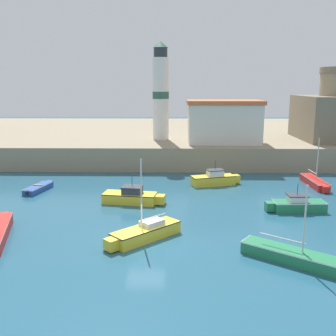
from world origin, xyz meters
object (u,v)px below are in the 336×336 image
(dinghy_blue_1, at_px, (39,188))
(motorboat_yellow_4, at_px, (214,179))
(motorboat_green_6, at_px, (297,205))
(sailboat_green_7, at_px, (296,257))
(sailboat_yellow_2, at_px, (145,232))
(harbor_shed_near_wharf, at_px, (224,121))
(sailboat_red_5, at_px, (315,182))
(lighthouse, at_px, (161,93))
(motorboat_yellow_0, at_px, (132,197))

(dinghy_blue_1, distance_m, motorboat_yellow_4, 17.34)
(motorboat_green_6, height_order, sailboat_green_7, sailboat_green_7)
(sailboat_yellow_2, relative_size, harbor_shed_near_wharf, 0.59)
(sailboat_red_5, bearing_deg, sailboat_yellow_2, -138.48)
(sailboat_green_7, bearing_deg, dinghy_blue_1, 142.70)
(motorboat_yellow_4, height_order, motorboat_green_6, motorboat_yellow_4)
(sailboat_red_5, bearing_deg, sailboat_green_7, -112.06)
(sailboat_yellow_2, bearing_deg, lighthouse, 89.85)
(motorboat_yellow_4, bearing_deg, sailboat_green_7, -80.69)
(lighthouse, xyz_separation_m, harbor_shed_near_wharf, (8.00, -2.68, -3.43))
(motorboat_green_6, bearing_deg, sailboat_red_5, 62.37)
(motorboat_green_6, distance_m, sailboat_green_7, 9.98)
(motorboat_yellow_4, relative_size, sailboat_green_7, 0.86)
(dinghy_blue_1, height_order, lighthouse, lighthouse)
(motorboat_yellow_0, distance_m, dinghy_blue_1, 10.13)
(dinghy_blue_1, xyz_separation_m, motorboat_green_6, (22.99, -5.75, 0.22))
(sailboat_yellow_2, relative_size, lighthouse, 0.43)
(harbor_shed_near_wharf, bearing_deg, sailboat_red_5, -53.31)
(sailboat_green_7, distance_m, lighthouse, 33.40)
(motorboat_yellow_4, bearing_deg, motorboat_yellow_0, -140.68)
(motorboat_yellow_4, bearing_deg, lighthouse, 114.20)
(sailboat_yellow_2, height_order, sailboat_green_7, sailboat_yellow_2)
(dinghy_blue_1, bearing_deg, sailboat_red_5, 4.93)
(sailboat_yellow_2, distance_m, harbor_shed_near_wharf, 26.71)
(sailboat_red_5, xyz_separation_m, lighthouse, (-16.00, 13.41, 8.51))
(sailboat_red_5, xyz_separation_m, harbor_shed_near_wharf, (-8.00, 10.74, 5.08))
(lighthouse, bearing_deg, dinghy_blue_1, -125.46)
(sailboat_green_7, xyz_separation_m, lighthouse, (-8.85, 31.06, 8.51))
(motorboat_green_6, xyz_separation_m, sailboat_green_7, (-2.91, -9.55, -0.11))
(dinghy_blue_1, bearing_deg, motorboat_green_6, -14.04)
(harbor_shed_near_wharf, bearing_deg, motorboat_yellow_4, -101.20)
(motorboat_yellow_4, distance_m, lighthouse, 16.66)
(sailboat_red_5, relative_size, motorboat_green_6, 1.20)
(motorboat_yellow_0, bearing_deg, motorboat_green_6, -8.37)
(dinghy_blue_1, distance_m, sailboat_green_7, 25.24)
(dinghy_blue_1, bearing_deg, motorboat_yellow_0, -21.72)
(motorboat_yellow_4, height_order, harbor_shed_near_wharf, harbor_shed_near_wharf)
(lighthouse, bearing_deg, motorboat_yellow_4, -65.80)
(sailboat_green_7, height_order, lighthouse, lighthouse)
(sailboat_green_7, relative_size, harbor_shed_near_wharf, 0.65)
(sailboat_yellow_2, distance_m, lighthouse, 28.90)
(dinghy_blue_1, bearing_deg, lighthouse, 54.54)
(motorboat_yellow_0, bearing_deg, harbor_shed_near_wharf, 59.76)
(dinghy_blue_1, xyz_separation_m, sailboat_green_7, (20.08, -15.29, 0.11))
(motorboat_yellow_4, relative_size, sailboat_red_5, 0.90)
(lighthouse, relative_size, harbor_shed_near_wharf, 1.35)
(lighthouse, bearing_deg, motorboat_green_6, -61.33)
(motorboat_green_6, relative_size, sailboat_green_7, 0.80)
(lighthouse, bearing_deg, harbor_shed_near_wharf, -18.51)
(sailboat_yellow_2, bearing_deg, sailboat_red_5, 41.52)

